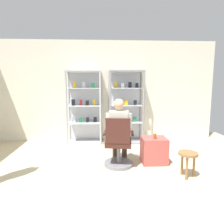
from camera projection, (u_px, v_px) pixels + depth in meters
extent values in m
plane|color=#C6B793|center=(110.00, 202.00, 2.65)|extent=(7.20, 7.20, 0.00)
cube|color=silver|center=(105.00, 92.00, 5.42)|extent=(6.00, 0.10, 2.70)
cylinder|color=#B7B7BC|center=(66.00, 108.00, 4.93)|extent=(0.05, 0.05, 1.90)
cylinder|color=#B7B7BC|center=(100.00, 108.00, 4.98)|extent=(0.05, 0.05, 1.90)
cylinder|color=#B7B7BC|center=(69.00, 107.00, 5.33)|extent=(0.05, 0.05, 1.90)
cylinder|color=#B7B7BC|center=(100.00, 106.00, 5.37)|extent=(0.05, 0.05, 1.90)
cube|color=#B7B7BC|center=(83.00, 71.00, 5.02)|extent=(0.90, 0.45, 0.04)
cube|color=#B7B7BC|center=(85.00, 142.00, 5.29)|extent=(0.90, 0.45, 0.04)
cube|color=silver|center=(85.00, 106.00, 5.36)|extent=(0.84, 0.02, 1.80)
cube|color=silver|center=(84.00, 122.00, 5.21)|extent=(0.82, 0.39, 0.02)
cube|color=silver|center=(74.00, 120.00, 5.15)|extent=(0.08, 0.04, 0.15)
cube|color=#268C4C|center=(81.00, 120.00, 5.19)|extent=(0.08, 0.06, 0.12)
cube|color=black|center=(88.00, 120.00, 5.21)|extent=(0.07, 0.04, 0.12)
cube|color=black|center=(95.00, 119.00, 5.25)|extent=(0.09, 0.04, 0.13)
cube|color=silver|center=(84.00, 106.00, 5.14)|extent=(0.82, 0.39, 0.02)
cube|color=black|center=(73.00, 102.00, 5.10)|extent=(0.09, 0.06, 0.15)
cube|color=red|center=(81.00, 102.00, 5.16)|extent=(0.07, 0.03, 0.14)
cube|color=black|center=(87.00, 103.00, 5.15)|extent=(0.08, 0.04, 0.12)
cube|color=gold|center=(94.00, 102.00, 5.19)|extent=(0.08, 0.04, 0.14)
cube|color=silver|center=(84.00, 88.00, 5.08)|extent=(0.82, 0.39, 0.02)
cube|color=gold|center=(74.00, 85.00, 5.02)|extent=(0.08, 0.05, 0.16)
cube|color=silver|center=(84.00, 85.00, 5.11)|extent=(0.09, 0.04, 0.15)
cube|color=#268C4C|center=(93.00, 85.00, 5.06)|extent=(0.09, 0.06, 0.12)
cylinder|color=gray|center=(110.00, 108.00, 4.99)|extent=(0.05, 0.05, 1.90)
cylinder|color=gray|center=(144.00, 108.00, 5.04)|extent=(0.05, 0.05, 1.90)
cylinder|color=gray|center=(110.00, 106.00, 5.39)|extent=(0.05, 0.05, 1.90)
cylinder|color=gray|center=(140.00, 106.00, 5.43)|extent=(0.05, 0.05, 1.90)
cube|color=gray|center=(126.00, 71.00, 5.08)|extent=(0.90, 0.45, 0.04)
cube|color=gray|center=(126.00, 141.00, 5.35)|extent=(0.90, 0.45, 0.04)
cube|color=silver|center=(125.00, 106.00, 5.42)|extent=(0.84, 0.02, 1.80)
cube|color=silver|center=(126.00, 122.00, 5.27)|extent=(0.82, 0.39, 0.02)
cube|color=#264CB2|center=(117.00, 119.00, 5.28)|extent=(0.08, 0.05, 0.15)
cube|color=#264CB2|center=(126.00, 119.00, 5.23)|extent=(0.08, 0.05, 0.14)
cube|color=#268C4C|center=(135.00, 119.00, 5.24)|extent=(0.08, 0.06, 0.13)
cube|color=silver|center=(126.00, 105.00, 5.20)|extent=(0.82, 0.39, 0.02)
cube|color=black|center=(117.00, 103.00, 5.15)|extent=(0.07, 0.05, 0.13)
cube|color=gold|center=(126.00, 103.00, 5.15)|extent=(0.09, 0.05, 0.13)
cube|color=black|center=(135.00, 103.00, 5.17)|extent=(0.08, 0.05, 0.13)
cube|color=silver|center=(126.00, 88.00, 5.14)|extent=(0.82, 0.39, 0.02)
cube|color=gold|center=(116.00, 85.00, 5.12)|extent=(0.07, 0.04, 0.16)
cube|color=silver|center=(123.00, 85.00, 5.10)|extent=(0.08, 0.06, 0.12)
cube|color=black|center=(130.00, 85.00, 5.16)|extent=(0.09, 0.05, 0.15)
cube|color=black|center=(137.00, 85.00, 5.14)|extent=(0.08, 0.04, 0.12)
cylinder|color=slate|center=(119.00, 164.00, 3.83)|extent=(0.56, 0.56, 0.06)
cylinder|color=slate|center=(119.00, 153.00, 3.80)|extent=(0.07, 0.07, 0.41)
cube|color=#3F1E19|center=(119.00, 142.00, 3.77)|extent=(0.55, 0.55, 0.10)
cube|color=#3F1E19|center=(118.00, 131.00, 3.52)|extent=(0.45, 0.14, 0.45)
cube|color=#3F1E19|center=(132.00, 133.00, 3.72)|extent=(0.08, 0.30, 0.04)
cube|color=#3F1E19|center=(105.00, 133.00, 3.77)|extent=(0.08, 0.30, 0.04)
cylinder|color=#3F382D|center=(124.00, 135.00, 3.94)|extent=(0.20, 0.42, 0.14)
cylinder|color=#3F382D|center=(125.00, 145.00, 4.18)|extent=(0.11, 0.11, 0.56)
cylinder|color=#3F382D|center=(114.00, 134.00, 3.96)|extent=(0.20, 0.42, 0.14)
cylinder|color=#3F382D|center=(115.00, 145.00, 4.20)|extent=(0.11, 0.11, 0.56)
cube|color=beige|center=(119.00, 124.00, 3.72)|extent=(0.39, 0.27, 0.50)
sphere|color=tan|center=(119.00, 104.00, 3.66)|extent=(0.20, 0.20, 0.20)
cylinder|color=beige|center=(129.00, 121.00, 3.69)|extent=(0.09, 0.09, 0.28)
cylinder|color=tan|center=(129.00, 130.00, 3.90)|extent=(0.12, 0.31, 0.08)
cylinder|color=beige|center=(108.00, 120.00, 3.73)|extent=(0.09, 0.09, 0.28)
cylinder|color=tan|center=(109.00, 130.00, 3.94)|extent=(0.12, 0.31, 0.08)
cube|color=#B24C47|center=(154.00, 150.00, 3.92)|extent=(0.48, 0.41, 0.51)
cylinder|color=brown|center=(155.00, 136.00, 3.82)|extent=(0.06, 0.06, 0.10)
cylinder|color=olive|center=(188.00, 154.00, 3.29)|extent=(0.32, 0.32, 0.04)
cylinder|color=olive|center=(194.00, 166.00, 3.33)|extent=(0.04, 0.04, 0.39)
cylinder|color=olive|center=(182.00, 164.00, 3.42)|extent=(0.04, 0.04, 0.39)
cylinder|color=olive|center=(187.00, 168.00, 3.23)|extent=(0.04, 0.04, 0.39)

